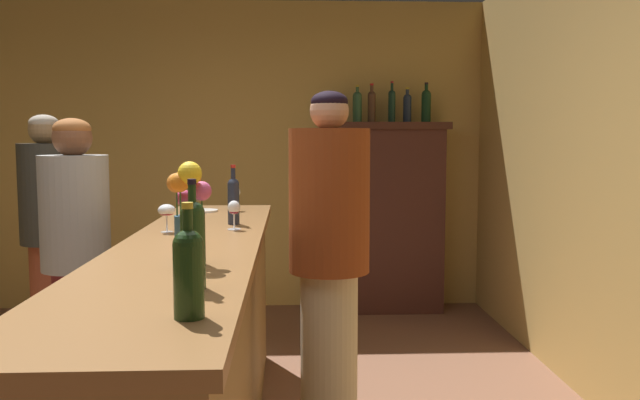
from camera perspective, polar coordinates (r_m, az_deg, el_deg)
wall_back at (r=5.88m, az=-9.91°, el=3.79°), size 4.96×0.12×2.66m
bar_counter at (r=3.04m, az=-11.04°, el=-13.24°), size 0.61×3.17×1.04m
display_cabinet at (r=5.66m, az=6.09°, el=-1.16°), size 0.97×0.36×1.62m
wine_bottle_pinot at (r=2.01m, az=-10.96°, el=-3.45°), size 0.07×0.07×0.33m
wine_bottle_riesling at (r=1.69m, az=-11.32°, el=-5.86°), size 0.08×0.08×0.29m
wine_bottle_malbec at (r=3.48m, az=-7.51°, el=0.14°), size 0.06×0.06×0.31m
wine_glass_front at (r=3.24m, az=-13.15°, el=-0.97°), size 0.08×0.08×0.14m
wine_glass_mid at (r=4.13m, az=-7.47°, el=0.59°), size 0.08×0.08×0.15m
wine_glass_rear at (r=3.28m, az=-7.46°, el=-0.83°), size 0.07×0.07×0.15m
wine_glass_spare at (r=2.79m, az=-11.51°, el=-1.81°), size 0.07×0.07×0.15m
flower_arrangement at (r=2.39m, az=-11.31°, el=-1.03°), size 0.16×0.14×0.37m
cheese_plate at (r=4.12m, az=-10.09°, el=-0.92°), size 0.18×0.18×0.01m
display_bottle_left at (r=5.59m, az=3.25°, el=8.19°), size 0.08×0.08×0.31m
display_bottle_midleft at (r=5.60m, az=4.50°, el=8.24°), size 0.07×0.07×0.32m
display_bottle_center at (r=5.63m, az=6.24°, el=8.25°), size 0.06×0.06×0.34m
display_bottle_midright at (r=5.65m, az=7.57°, el=8.05°), size 0.07×0.07×0.29m
display_bottle_right at (r=5.68m, az=9.19°, el=8.19°), size 0.08×0.08×0.33m
patron_tall at (r=3.75m, az=-20.37°, el=-4.38°), size 0.36×0.36×1.59m
patron_in_grey at (r=4.55m, az=-22.52°, el=-2.43°), size 0.34×0.34×1.64m
bartender at (r=3.03m, az=0.80°, el=-5.26°), size 0.37×0.37×1.70m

